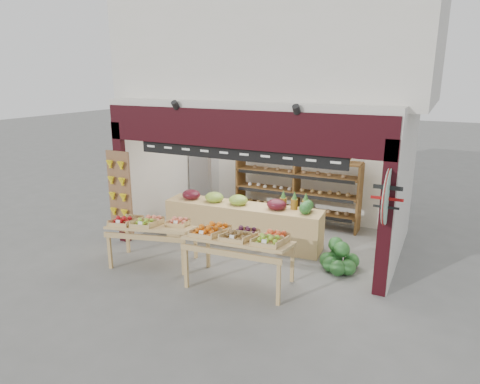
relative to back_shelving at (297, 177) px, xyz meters
name	(u,v)px	position (x,y,z in m)	size (l,w,h in m)	color
ground	(256,245)	(-0.28, -1.77, -1.18)	(60.00, 60.00, 0.00)	slate
shop_structure	(287,60)	(-0.28, -0.15, 2.74)	(6.36, 5.12, 5.40)	silver
banana_board	(119,194)	(-3.01, -2.94, -0.06)	(0.60, 0.15, 1.80)	brown
gift_sign	(387,196)	(2.47, -2.91, 0.57)	(0.04, 0.93, 0.92)	#A9D5BE
back_shelving	(297,177)	(0.00, 0.00, 0.00)	(3.12, 0.51, 1.91)	brown
refrigerator	(205,180)	(-2.68, 0.09, -0.38)	(0.62, 0.62, 1.60)	silver
cardboard_stack	(199,222)	(-1.84, -1.60, -0.95)	(0.96, 0.70, 0.62)	silver
mid_counter	(242,222)	(-0.63, -1.77, -0.70)	(3.52, 0.91, 1.09)	tan
display_table_left	(148,225)	(-1.83, -3.49, -0.40)	(1.76, 1.27, 1.01)	tan
display_table_right	(240,238)	(0.20, -3.55, -0.29)	(1.86, 1.14, 1.11)	tan
watermelon_pile	(338,259)	(1.62, -2.19, -0.96)	(0.73, 0.75, 0.57)	#18491E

